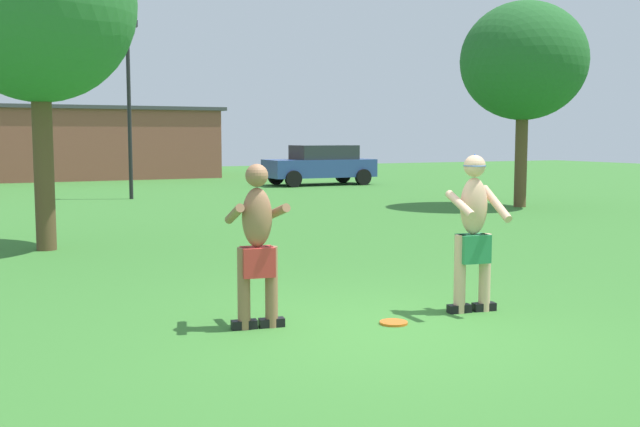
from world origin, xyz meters
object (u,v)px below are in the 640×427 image
object	(u,v)px
player_with_cap	(474,225)
frisbee	(394,323)
player_in_red	(257,243)
tree_left_field	(38,2)
car_blue_far_end	(321,164)
tree_right_field	(524,62)
lamp_post	(129,89)

from	to	relation	value
player_with_cap	frisbee	distance (m)	1.44
player_in_red	tree_left_field	xyz separation A→B (m)	(-1.34, 6.54, 3.28)
player_with_cap	tree_left_field	world-z (taller)	tree_left_field
car_blue_far_end	tree_right_field	distance (m)	11.34
player_with_cap	car_blue_far_end	world-z (taller)	player_with_cap
frisbee	car_blue_far_end	distance (m)	22.49
player_with_cap	car_blue_far_end	bearing A→B (deg)	68.38
player_with_cap	frisbee	world-z (taller)	player_with_cap
player_in_red	tree_right_field	bearing A→B (deg)	39.02
car_blue_far_end	tree_left_field	world-z (taller)	tree_left_field
frisbee	tree_right_field	distance (m)	14.43
player_with_cap	player_in_red	xyz separation A→B (m)	(-2.40, 0.39, -0.09)
frisbee	lamp_post	distance (m)	17.32
lamp_post	tree_left_field	distance (m)	10.61
player_in_red	tree_right_field	xyz separation A→B (m)	(11.32, 9.17, 3.08)
player_with_cap	player_in_red	bearing A→B (deg)	170.74
player_with_cap	tree_right_field	size ratio (longest dim) A/B	0.32
player_with_cap	tree_right_field	xyz separation A→B (m)	(8.92, 9.56, 2.98)
player_with_cap	tree_right_field	distance (m)	13.41
player_with_cap	tree_left_field	xyz separation A→B (m)	(-3.74, 6.93, 3.19)
player_in_red	tree_left_field	world-z (taller)	tree_left_field
player_with_cap	car_blue_far_end	distance (m)	21.98
player_in_red	lamp_post	bearing A→B (deg)	82.30
frisbee	lamp_post	xyz separation A→B (m)	(0.90, 16.97, 3.35)
car_blue_far_end	tree_right_field	world-z (taller)	tree_right_field
player_in_red	lamp_post	distance (m)	16.83
tree_left_field	car_blue_far_end	bearing A→B (deg)	48.77
tree_left_field	player_with_cap	bearing A→B (deg)	-61.66
player_in_red	tree_left_field	distance (m)	7.44
lamp_post	tree_right_field	world-z (taller)	tree_right_field
player_in_red	car_blue_far_end	size ratio (longest dim) A/B	0.39
tree_left_field	player_in_red	bearing A→B (deg)	-78.45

